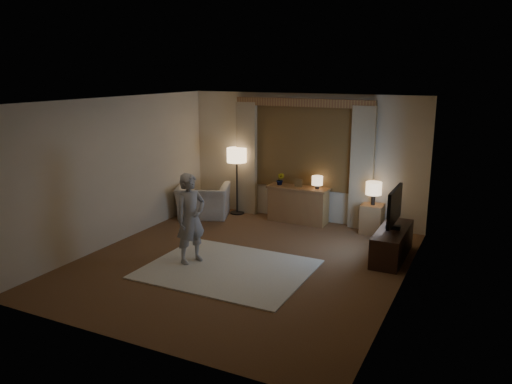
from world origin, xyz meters
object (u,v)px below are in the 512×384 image
Objects in this scene: sideboard at (298,205)px; person at (191,218)px; tv_stand at (392,243)px; armchair at (204,201)px; side_table at (372,219)px.

person is (-0.72, -2.86, 0.40)m from sideboard.
tv_stand is 3.35m from person.
sideboard is at bearing 9.08° from person.
person is at bearing 95.97° from armchair.
person reaches higher than armchair.
side_table is 1.31m from tv_stand.
person is at bearing -128.84° from side_table.
person reaches higher than sideboard.
side_table is 0.38× the size of person.
tv_stand is at bearing -29.33° from sideboard.
armchair is 4.14m from tv_stand.
armchair reaches higher than tv_stand.
side_table is (3.48, 0.48, -0.06)m from armchair.
armchair is at bearing -164.73° from sideboard.
person is at bearing -104.17° from sideboard.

